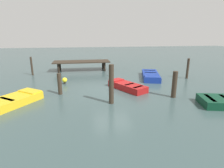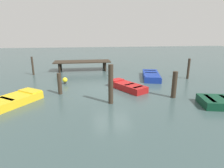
% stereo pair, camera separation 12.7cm
% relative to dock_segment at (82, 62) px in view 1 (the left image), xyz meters
% --- Properties ---
extents(ground_plane, '(80.00, 80.00, 0.00)m').
position_rel_dock_segment_xyz_m(ground_plane, '(1.91, -6.67, -0.84)').
color(ground_plane, '#384C4C').
extents(dock_segment, '(5.46, 1.85, 0.95)m').
position_rel_dock_segment_xyz_m(dock_segment, '(0.00, 0.00, 0.00)').
color(dock_segment, '#33281E').
rests_on(dock_segment, ground_plane).
extents(rowboat_blue, '(2.20, 3.76, 0.46)m').
position_rel_dock_segment_xyz_m(rowboat_blue, '(5.57, -4.14, -0.63)').
color(rowboat_blue, navy).
rests_on(rowboat_blue, ground_plane).
extents(rowboat_yellow, '(2.84, 3.16, 0.46)m').
position_rel_dock_segment_xyz_m(rowboat_yellow, '(-3.61, -8.49, -0.63)').
color(rowboat_yellow, gold).
rests_on(rowboat_yellow, ground_plane).
extents(rowboat_red, '(2.24, 2.94, 0.46)m').
position_rel_dock_segment_xyz_m(rowboat_red, '(2.87, -6.84, -0.63)').
color(rowboat_red, maroon).
rests_on(rowboat_red, ground_plane).
extents(mooring_piling_mid_left, '(0.24, 0.24, 1.28)m').
position_rel_dock_segment_xyz_m(mooring_piling_mid_left, '(-1.35, -7.16, -0.20)').
color(mooring_piling_mid_left, '#33281E').
rests_on(mooring_piling_mid_left, ground_plane).
extents(mooring_piling_near_right, '(0.19, 0.19, 1.64)m').
position_rel_dock_segment_xyz_m(mooring_piling_near_right, '(8.45, -4.77, -0.02)').
color(mooring_piling_near_right, '#33281E').
rests_on(mooring_piling_near_right, ground_plane).
extents(mooring_piling_far_right, '(0.25, 0.25, 2.06)m').
position_rel_dock_segment_xyz_m(mooring_piling_far_right, '(1.45, -9.14, 0.19)').
color(mooring_piling_far_right, '#33281E').
rests_on(mooring_piling_far_right, ground_plane).
extents(mooring_piling_near_left, '(0.27, 0.27, 1.52)m').
position_rel_dock_segment_xyz_m(mooring_piling_near_left, '(5.12, -8.82, -0.08)').
color(mooring_piling_near_left, '#33281E').
rests_on(mooring_piling_near_left, ground_plane).
extents(mooring_piling_mid_right, '(0.17, 0.17, 1.62)m').
position_rel_dock_segment_xyz_m(mooring_piling_mid_right, '(-4.34, -1.35, -0.04)').
color(mooring_piling_mid_right, '#33281E').
rests_on(mooring_piling_mid_right, ground_plane).
extents(marker_buoy, '(0.36, 0.36, 0.48)m').
position_rel_dock_segment_xyz_m(marker_buoy, '(-1.28, -4.85, -0.56)').
color(marker_buoy, '#262626').
rests_on(marker_buoy, ground_plane).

